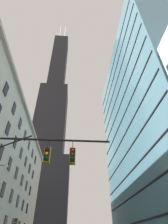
{
  "coord_description": "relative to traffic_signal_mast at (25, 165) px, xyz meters",
  "views": [
    {
      "loc": [
        -0.04,
        -7.88,
        1.41
      ],
      "look_at": [
        1.53,
        15.03,
        18.43
      ],
      "focal_mm": 28.19,
      "sensor_mm": 36.0,
      "label": 1
    }
  ],
  "objects": [
    {
      "name": "glass_office_midrise",
      "position": [
        22.18,
        22.72,
        19.14
      ],
      "size": [
        16.55,
        39.14,
        48.77
      ],
      "color": "teal",
      "rests_on": "ground"
    },
    {
      "name": "traffic_signal_mast",
      "position": [
        0.0,
        0.0,
        0.0
      ],
      "size": [
        9.17,
        0.63,
        7.19
      ],
      "color": "black",
      "rests_on": "sidewalk_left"
    },
    {
      "name": "dark_skyscraper",
      "position": [
        -12.39,
        88.88,
        48.95
      ],
      "size": [
        27.75,
        27.75,
        190.67
      ],
      "color": "black",
      "rests_on": "ground"
    }
  ]
}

